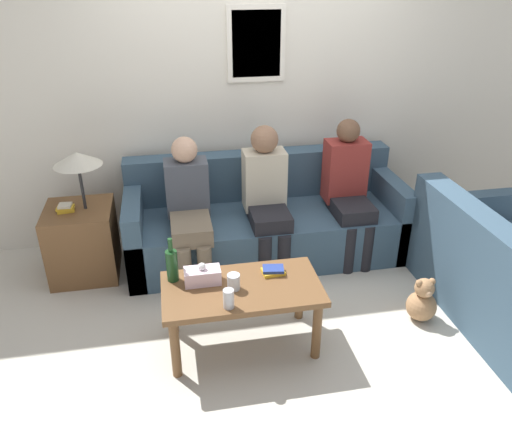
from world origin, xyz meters
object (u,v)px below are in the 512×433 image
(person_right, at_px, (348,186))
(wine_bottle, at_px, (172,265))
(couch_side, at_px, (512,285))
(person_middle, at_px, (267,193))
(coffee_table, at_px, (242,296))
(couch_main, at_px, (265,221))
(drinking_glass, at_px, (234,282))
(person_left, at_px, (189,205))
(teddy_bear, at_px, (422,302))

(person_right, bearing_deg, wine_bottle, -149.60)
(couch_side, xyz_separation_m, person_middle, (-1.52, 1.09, 0.34))
(coffee_table, relative_size, person_right, 0.86)
(couch_main, xyz_separation_m, drinking_glass, (-0.45, -1.19, 0.23))
(couch_side, distance_m, wine_bottle, 2.34)
(couch_side, relative_size, person_left, 1.48)
(couch_main, bearing_deg, wine_bottle, -128.72)
(couch_main, bearing_deg, couch_side, -40.00)
(teddy_bear, bearing_deg, person_middle, 133.51)
(coffee_table, relative_size, wine_bottle, 3.32)
(drinking_glass, distance_m, person_middle, 1.11)
(drinking_glass, height_order, person_middle, person_middle)
(drinking_glass, bearing_deg, coffee_table, 14.91)
(wine_bottle, relative_size, person_middle, 0.26)
(drinking_glass, relative_size, person_middle, 0.09)
(coffee_table, bearing_deg, person_left, 104.76)
(couch_side, distance_m, person_right, 1.42)
(person_left, relative_size, person_right, 0.94)
(couch_side, distance_m, person_middle, 1.90)
(person_left, bearing_deg, couch_main, 15.81)
(couch_side, bearing_deg, teddy_bear, 79.25)
(drinking_glass, bearing_deg, couch_side, -2.05)
(coffee_table, bearing_deg, person_right, 43.92)
(drinking_glass, relative_size, person_right, 0.09)
(couch_side, bearing_deg, person_left, 63.52)
(couch_main, height_order, teddy_bear, couch_main)
(couch_side, height_order, person_right, person_right)
(wine_bottle, xyz_separation_m, teddy_bear, (1.72, -0.13, -0.44))
(wine_bottle, bearing_deg, couch_main, 51.28)
(coffee_table, xyz_separation_m, person_right, (1.07, 1.03, 0.23))
(wine_bottle, distance_m, person_left, 0.85)
(person_right, bearing_deg, couch_side, -53.66)
(teddy_bear, bearing_deg, wine_bottle, 175.82)
(wine_bottle, height_order, teddy_bear, wine_bottle)
(coffee_table, distance_m, wine_bottle, 0.49)
(person_left, bearing_deg, coffee_table, -75.24)
(couch_main, height_order, person_left, person_left)
(couch_main, relative_size, person_left, 2.11)
(person_middle, bearing_deg, person_right, 1.98)
(coffee_table, relative_size, person_left, 0.92)
(person_left, bearing_deg, person_middle, 1.73)
(wine_bottle, bearing_deg, couch_side, -5.89)
(couch_main, distance_m, teddy_bear, 1.46)
(couch_side, relative_size, person_middle, 1.41)
(couch_side, xyz_separation_m, person_right, (-0.82, 1.11, 0.33))
(couch_main, distance_m, couch_side, 1.95)
(couch_side, relative_size, drinking_glass, 15.98)
(couch_main, xyz_separation_m, person_left, (-0.65, -0.19, 0.30))
(teddy_bear, bearing_deg, drinking_glass, -178.16)
(person_left, bearing_deg, wine_bottle, -101.05)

